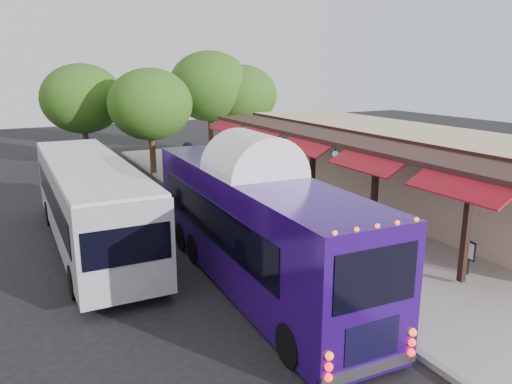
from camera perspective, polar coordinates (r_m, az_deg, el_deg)
ground at (r=16.64m, az=2.86°, el=-8.17°), size 90.00×90.00×0.00m
sidewalk at (r=22.37m, az=8.96°, el=-2.23°), size 10.00×40.00×0.15m
curb at (r=19.99m, az=-2.69°, el=-4.06°), size 0.20×40.00×0.16m
station_shelter at (r=24.06m, az=15.70°, el=2.91°), size 8.15×20.00×3.60m
coach_bus at (r=14.60m, az=-0.28°, el=-3.31°), size 2.70×11.35×3.60m
city_bus at (r=18.59m, az=-18.41°, el=-0.91°), size 2.60×11.58×3.11m
ped_a at (r=21.54m, az=3.06°, el=0.15°), size 0.73×0.50×1.93m
ped_b at (r=21.80m, az=3.52°, el=-0.11°), size 0.96×0.88×1.61m
ped_c at (r=21.71m, az=-2.20°, el=-0.10°), size 1.03×0.57×1.65m
ped_d at (r=29.37m, az=-7.80°, el=3.81°), size 1.38×0.99×1.93m
sign_board at (r=16.48m, az=23.20°, el=-6.31°), size 0.13×0.49×1.07m
tree_left at (r=30.03m, az=-11.99°, el=9.76°), size 4.90×4.90×6.27m
tree_mid at (r=36.19m, az=-5.30°, el=11.92°), size 5.80×5.80×7.43m
tree_right at (r=36.63m, az=-1.65°, el=10.99°), size 5.05×5.05×6.47m
tree_far at (r=33.58m, az=-19.23°, el=10.03°), size 5.11×5.11×6.54m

